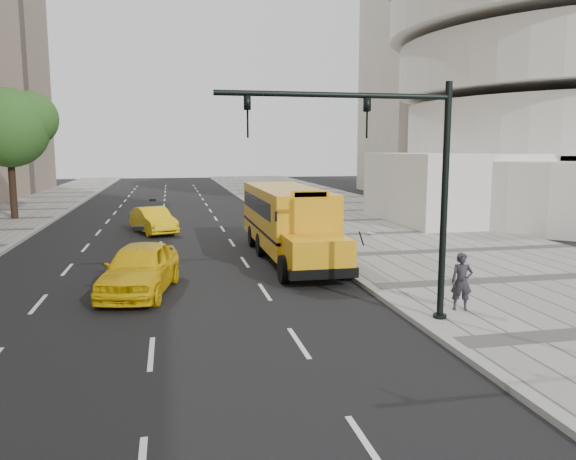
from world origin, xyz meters
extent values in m
plane|color=black|center=(0.00, 0.00, 0.00)|extent=(140.00, 140.00, 0.00)
cube|color=gray|center=(12.00, 0.00, 0.07)|extent=(12.00, 140.00, 0.15)
cube|color=gray|center=(6.00, 0.00, 0.07)|extent=(0.30, 140.00, 0.15)
cube|color=beige|center=(28.00, 34.00, 17.50)|extent=(14.00, 12.00, 35.00)
cube|color=white|center=(17.00, 10.00, 2.20)|extent=(8.00, 10.00, 4.40)
cylinder|color=black|center=(-10.50, 16.65, 2.67)|extent=(0.44, 0.44, 5.35)
sphere|color=#25511B|center=(-10.50, 16.65, 6.02)|extent=(5.07, 5.07, 5.07)
sphere|color=#25511B|center=(-9.23, 16.95, 6.62)|extent=(3.55, 3.55, 3.55)
cube|color=orange|center=(4.50, 1.28, 1.77)|extent=(2.50, 9.00, 2.45)
cube|color=orange|center=(4.50, -4.22, 1.10)|extent=(2.20, 2.00, 1.10)
cube|color=black|center=(4.50, -5.10, 0.55)|extent=(2.38, 0.25, 0.35)
cube|color=black|center=(4.50, 1.28, 1.25)|extent=(2.52, 9.00, 0.12)
cube|color=black|center=(4.50, -3.16, 2.25)|extent=(2.05, 0.10, 0.90)
cube|color=black|center=(4.50, 1.78, 2.25)|extent=(2.52, 7.50, 0.70)
cube|color=orange|center=(4.50, -3.17, 3.05)|extent=(1.40, 0.12, 0.28)
ellipsoid|color=silver|center=(6.02, -5.62, 1.90)|extent=(0.32, 0.32, 0.14)
cylinder|color=black|center=(5.78, -5.40, 1.70)|extent=(0.36, 0.47, 0.58)
cylinder|color=black|center=(3.37, -3.92, 0.50)|extent=(0.30, 1.00, 1.00)
cylinder|color=black|center=(5.63, -3.92, 0.50)|extent=(0.30, 1.00, 1.00)
cylinder|color=black|center=(3.37, 1.28, 0.50)|extent=(0.30, 1.00, 1.00)
cylinder|color=black|center=(5.63, 1.28, 0.50)|extent=(0.30, 1.00, 1.00)
cylinder|color=black|center=(3.37, 3.78, 0.50)|extent=(0.30, 1.00, 1.00)
cylinder|color=black|center=(5.63, 3.78, 0.50)|extent=(0.30, 1.00, 1.00)
imported|color=yellow|center=(-1.50, -4.30, 0.83)|extent=(2.87, 5.17, 1.66)
imported|color=yellow|center=(-1.43, 9.19, 0.72)|extent=(2.86, 4.61, 1.44)
imported|color=#27252B|center=(7.54, -8.69, 0.97)|extent=(0.69, 0.56, 1.64)
cylinder|color=black|center=(6.60, -9.27, 3.20)|extent=(0.18, 0.18, 6.40)
cylinder|color=black|center=(6.60, -9.27, 0.12)|extent=(0.36, 0.36, 0.25)
cylinder|color=black|center=(3.60, -9.27, 6.00)|extent=(6.00, 0.14, 0.14)
imported|color=black|center=(4.40, -9.27, 5.45)|extent=(0.16, 0.20, 1.00)
imported|color=black|center=(1.40, -9.27, 5.45)|extent=(0.16, 0.20, 1.00)
camera|label=1|loc=(-0.46, -22.81, 4.70)|focal=35.00mm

